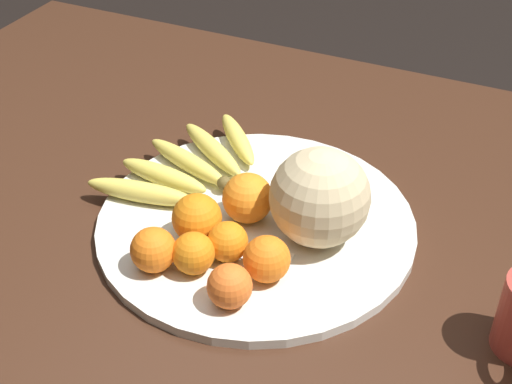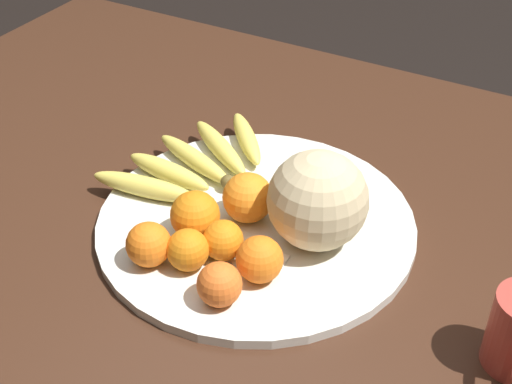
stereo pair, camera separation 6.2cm
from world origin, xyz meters
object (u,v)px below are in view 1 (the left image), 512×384
orange_front_right (197,218)px  produce_tag (261,255)px  orange_back_right (248,198)px  orange_top_small (230,286)px  orange_mid_center (193,253)px  orange_front_left (267,259)px  orange_back_left (228,242)px  banana_bunch (188,164)px  fruit_bowl (256,223)px  kitchen_table (279,256)px  orange_side_extra (153,250)px  melon (320,197)px

orange_front_right → produce_tag: orange_front_right is taller
orange_back_right → orange_front_right: bearing=-123.3°
orange_front_right → produce_tag: size_ratio=0.81×
orange_back_right → orange_top_small: 0.17m
orange_mid_center → orange_front_right: bearing=114.1°
orange_front_left → orange_back_left: size_ratio=1.12×
banana_bunch → orange_back_left: bearing=153.1°
orange_front_left → orange_top_small: size_ratio=1.08×
orange_mid_center → produce_tag: 0.10m
orange_back_right → produce_tag: orange_back_right is taller
fruit_bowl → kitchen_table: bearing=62.7°
orange_front_right → orange_back_right: (0.05, 0.07, 0.00)m
produce_tag → kitchen_table: bearing=96.5°
orange_mid_center → orange_back_left: (0.03, 0.04, -0.00)m
orange_back_right → orange_side_extra: 0.16m
orange_top_small → orange_side_extra: orange_side_extra is taller
fruit_bowl → orange_back_right: 0.05m
orange_mid_center → orange_top_small: bearing=-26.4°
orange_back_right → orange_top_small: size_ratio=1.27×
orange_front_left → orange_top_small: orange_front_left is taller
fruit_bowl → orange_front_left: bearing=-58.8°
orange_back_left → orange_back_right: 0.09m
melon → banana_bunch: size_ratio=0.48×
orange_front_left → orange_mid_center: 0.10m
fruit_bowl → orange_front_right: size_ratio=6.61×
fruit_bowl → orange_side_extra: bearing=-118.5°
orange_front_left → orange_top_small: (-0.02, -0.06, -0.00)m
orange_front_left → orange_back_left: bearing=168.4°
orange_side_extra → produce_tag: orange_side_extra is taller
kitchen_table → orange_side_extra: orange_side_extra is taller
produce_tag → orange_top_small: bearing=-92.9°
orange_mid_center → orange_back_right: 0.13m
banana_bunch → orange_side_extra: orange_side_extra is taller
banana_bunch → orange_front_left: orange_front_left is taller
fruit_bowl → orange_top_small: 0.18m
orange_front_right → orange_side_extra: (-0.02, -0.08, -0.00)m
banana_bunch → orange_top_small: bearing=148.6°
banana_bunch → orange_mid_center: size_ratio=5.02×
melon → orange_mid_center: (-0.13, -0.13, -0.04)m
fruit_bowl → produce_tag: 0.08m
orange_back_left → orange_mid_center: bearing=-126.8°
kitchen_table → orange_back_right: size_ratio=22.62×
orange_top_small → kitchen_table: bearing=95.3°
produce_tag → fruit_bowl: bearing=116.4°
banana_bunch → kitchen_table: bearing=-168.2°
orange_front_left → orange_back_right: size_ratio=0.85×
fruit_bowl → orange_mid_center: 0.14m
fruit_bowl → melon: 0.12m
orange_front_right → orange_side_extra: bearing=-106.9°
banana_bunch → orange_front_right: bearing=143.1°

